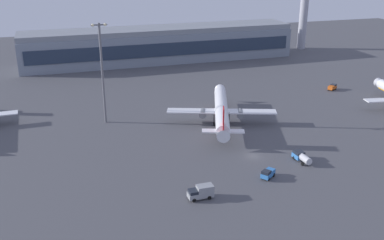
{
  "coord_description": "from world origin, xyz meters",
  "views": [
    {
      "loc": [
        -48.34,
        -98.23,
        51.18
      ],
      "look_at": [
        -10.34,
        20.85,
        4.0
      ],
      "focal_mm": 42.08,
      "sensor_mm": 36.0,
      "label": 1
    }
  ],
  "objects": [
    {
      "name": "airplane_terminal_side",
      "position": [
        0.86,
        25.5,
        4.27
      ],
      "size": [
        33.51,
        42.56,
        11.29
      ],
      "rotation": [
        0.0,
        0.0,
        -0.35
      ],
      "color": "white",
      "rests_on": "ground"
    },
    {
      "name": "ground_plane",
      "position": [
        0.0,
        0.0,
        0.0
      ],
      "size": [
        416.0,
        416.0,
        0.0
      ],
      "primitive_type": "plane",
      "color": "#4C4C51"
    },
    {
      "name": "fuel_truck",
      "position": [
        10.59,
        -6.74,
        1.37
      ],
      "size": [
        2.65,
        6.39,
        2.35
      ],
      "rotation": [
        0.0,
        0.0,
        0.05
      ],
      "color": "#3372BF",
      "rests_on": "ground"
    },
    {
      "name": "maintenance_van",
      "position": [
        55.45,
        46.09,
        1.18
      ],
      "size": [
        4.55,
        3.84,
        2.25
      ],
      "rotation": [
        0.0,
        0.0,
        5.26
      ],
      "color": "#D85919",
      "rests_on": "ground"
    },
    {
      "name": "terminal_building",
      "position": [
        3.36,
        115.33,
        8.09
      ],
      "size": [
        131.46,
        22.4,
        16.4
      ],
      "color": "gray",
      "rests_on": "ground"
    },
    {
      "name": "control_tower",
      "position": [
        85.23,
        120.43,
        26.37
      ],
      "size": [
        8.0,
        8.0,
        46.14
      ],
      "color": "#A8A8B2",
      "rests_on": "ground"
    },
    {
      "name": "apron_light_east",
      "position": [
        -33.84,
        37.41,
        17.56
      ],
      "size": [
        4.8,
        0.9,
        31.31
      ],
      "color": "slate",
      "rests_on": "ground"
    },
    {
      "name": "catering_truck",
      "position": [
        -20.08,
        -16.3,
        1.58
      ],
      "size": [
        5.66,
        2.43,
        3.05
      ],
      "rotation": [
        0.0,
        0.0,
        1.58
      ],
      "color": "gray",
      "rests_on": "ground"
    },
    {
      "name": "cargo_loader",
      "position": [
        -1.79,
        -12.16,
        1.18
      ],
      "size": [
        4.49,
        4.04,
        2.25
      ],
      "rotation": [
        0.0,
        0.0,
        2.21
      ],
      "color": "#3372BF",
      "rests_on": "ground"
    }
  ]
}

